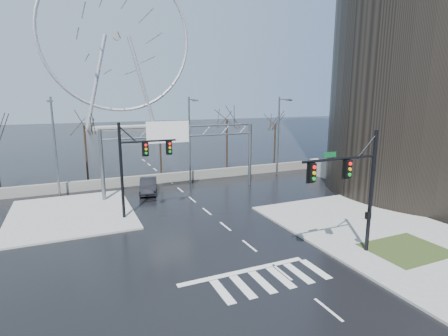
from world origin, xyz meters
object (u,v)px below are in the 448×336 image
signal_mast_near (356,182)px  ferris_wheel (117,43)px  signal_mast_far (135,161)px  car (148,186)px  sign_gantry (179,144)px

signal_mast_near → ferris_wheel: 101.29m
signal_mast_far → ferris_wheel: size_ratio=0.16×
ferris_wheel → car: ferris_wheel is taller
signal_mast_far → sign_gantry: size_ratio=0.49×
sign_gantry → ferris_wheel: (5.38, 80.04, 20.95)m
ferris_wheel → sign_gantry: bearing=-93.8°
sign_gantry → signal_mast_far: bearing=-132.5°
sign_gantry → car: bearing=156.7°
sign_gantry → car: (-3.05, 1.31, -4.39)m
signal_mast_far → car: (2.44, 7.31, -4.04)m
signal_mast_near → sign_gantry: signal_mast_near is taller
ferris_wheel → signal_mast_near: bearing=-89.9°
signal_mast_near → car: bearing=112.9°
signal_mast_near → signal_mast_far: 17.03m
signal_mast_far → car: signal_mast_far is taller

